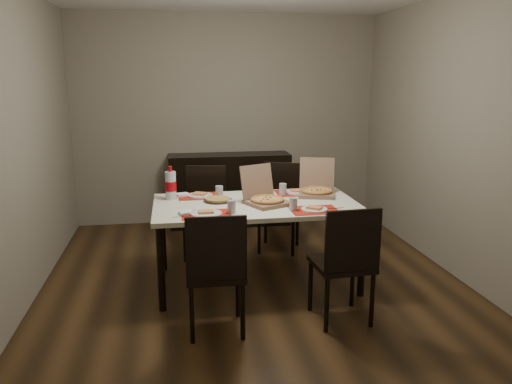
{
  "coord_description": "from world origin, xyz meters",
  "views": [
    {
      "loc": [
        -0.69,
        -4.32,
        1.85
      ],
      "look_at": [
        0.02,
        -0.09,
        0.85
      ],
      "focal_mm": 35.0,
      "sensor_mm": 36.0,
      "label": 1
    }
  ],
  "objects_px": {
    "chair_far_right": "(280,202)",
    "chair_near_left": "(216,268)",
    "dip_bowl": "(267,197)",
    "sideboard": "(230,190)",
    "dining_table": "(256,210)",
    "pizza_box_center": "(265,198)",
    "chair_near_right": "(346,260)",
    "soda_bottle": "(171,185)",
    "chair_far_left": "(205,207)"
  },
  "relations": [
    {
      "from": "dip_bowl",
      "to": "soda_bottle",
      "type": "height_order",
      "value": "soda_bottle"
    },
    {
      "from": "chair_near_left",
      "to": "chair_near_right",
      "type": "distance_m",
      "value": 0.97
    },
    {
      "from": "chair_near_right",
      "to": "pizza_box_center",
      "type": "height_order",
      "value": "pizza_box_center"
    },
    {
      "from": "dining_table",
      "to": "chair_far_left",
      "type": "xyz_separation_m",
      "value": [
        -0.4,
        0.83,
        -0.17
      ]
    },
    {
      "from": "sideboard",
      "to": "chair_far_right",
      "type": "height_order",
      "value": "chair_far_right"
    },
    {
      "from": "soda_bottle",
      "to": "pizza_box_center",
      "type": "bearing_deg",
      "value": -20.94
    },
    {
      "from": "dining_table",
      "to": "soda_bottle",
      "type": "relative_size",
      "value": 5.88
    },
    {
      "from": "dip_bowl",
      "to": "sideboard",
      "type": "bearing_deg",
      "value": 95.05
    },
    {
      "from": "pizza_box_center",
      "to": "dip_bowl",
      "type": "relative_size",
      "value": 3.55
    },
    {
      "from": "chair_near_left",
      "to": "chair_far_left",
      "type": "relative_size",
      "value": 1.0
    },
    {
      "from": "pizza_box_center",
      "to": "dip_bowl",
      "type": "distance_m",
      "value": 0.21
    },
    {
      "from": "chair_near_left",
      "to": "pizza_box_center",
      "type": "xyz_separation_m",
      "value": [
        0.52,
        0.84,
        0.29
      ]
    },
    {
      "from": "chair_far_left",
      "to": "pizza_box_center",
      "type": "distance_m",
      "value": 1.04
    },
    {
      "from": "dip_bowl",
      "to": "chair_near_right",
      "type": "bearing_deg",
      "value": -68.75
    },
    {
      "from": "dining_table",
      "to": "soda_bottle",
      "type": "bearing_deg",
      "value": 160.32
    },
    {
      "from": "chair_far_right",
      "to": "pizza_box_center",
      "type": "distance_m",
      "value": 1.05
    },
    {
      "from": "chair_near_left",
      "to": "soda_bottle",
      "type": "xyz_separation_m",
      "value": [
        -0.3,
        1.15,
        0.37
      ]
    },
    {
      "from": "chair_far_right",
      "to": "chair_near_left",
      "type": "bearing_deg",
      "value": -115.63
    },
    {
      "from": "dining_table",
      "to": "chair_near_left",
      "type": "bearing_deg",
      "value": -116.38
    },
    {
      "from": "sideboard",
      "to": "chair_far_left",
      "type": "distance_m",
      "value": 1.11
    },
    {
      "from": "pizza_box_center",
      "to": "chair_near_right",
      "type": "bearing_deg",
      "value": -61.25
    },
    {
      "from": "dining_table",
      "to": "chair_far_left",
      "type": "relative_size",
      "value": 1.94
    },
    {
      "from": "chair_near_right",
      "to": "dip_bowl",
      "type": "bearing_deg",
      "value": 111.25
    },
    {
      "from": "sideboard",
      "to": "pizza_box_center",
      "type": "relative_size",
      "value": 3.21
    },
    {
      "from": "chair_far_right",
      "to": "pizza_box_center",
      "type": "bearing_deg",
      "value": -109.82
    },
    {
      "from": "chair_near_left",
      "to": "dip_bowl",
      "type": "xyz_separation_m",
      "value": [
        0.57,
        1.04,
        0.25
      ]
    },
    {
      "from": "pizza_box_center",
      "to": "soda_bottle",
      "type": "xyz_separation_m",
      "value": [
        -0.82,
        0.31,
        0.08
      ]
    },
    {
      "from": "chair_far_right",
      "to": "pizza_box_center",
      "type": "relative_size",
      "value": 1.99
    },
    {
      "from": "chair_near_left",
      "to": "chair_near_right",
      "type": "relative_size",
      "value": 1.0
    },
    {
      "from": "sideboard",
      "to": "dip_bowl",
      "type": "height_order",
      "value": "sideboard"
    },
    {
      "from": "sideboard",
      "to": "dining_table",
      "type": "relative_size",
      "value": 0.83
    },
    {
      "from": "chair_far_left",
      "to": "soda_bottle",
      "type": "xyz_separation_m",
      "value": [
        -0.34,
        -0.56,
        0.37
      ]
    },
    {
      "from": "sideboard",
      "to": "chair_near_left",
      "type": "xyz_separation_m",
      "value": [
        -0.42,
        -2.76,
        0.06
      ]
    },
    {
      "from": "sideboard",
      "to": "dip_bowl",
      "type": "distance_m",
      "value": 1.76
    },
    {
      "from": "pizza_box_center",
      "to": "soda_bottle",
      "type": "relative_size",
      "value": 1.53
    },
    {
      "from": "chair_far_right",
      "to": "soda_bottle",
      "type": "xyz_separation_m",
      "value": [
        -1.16,
        -0.63,
        0.37
      ]
    },
    {
      "from": "chair_near_right",
      "to": "chair_far_left",
      "type": "distance_m",
      "value": 1.95
    },
    {
      "from": "soda_bottle",
      "to": "dining_table",
      "type": "bearing_deg",
      "value": -19.68
    },
    {
      "from": "chair_near_right",
      "to": "chair_far_right",
      "type": "relative_size",
      "value": 1.0
    },
    {
      "from": "dining_table",
      "to": "pizza_box_center",
      "type": "bearing_deg",
      "value": -32.15
    },
    {
      "from": "sideboard",
      "to": "chair_far_left",
      "type": "relative_size",
      "value": 1.61
    },
    {
      "from": "chair_far_left",
      "to": "dip_bowl",
      "type": "relative_size",
      "value": 7.06
    },
    {
      "from": "chair_far_left",
      "to": "dip_bowl",
      "type": "distance_m",
      "value": 0.9
    },
    {
      "from": "chair_far_left",
      "to": "pizza_box_center",
      "type": "height_order",
      "value": "pizza_box_center"
    },
    {
      "from": "dining_table",
      "to": "chair_far_left",
      "type": "bearing_deg",
      "value": 115.85
    },
    {
      "from": "chair_near_right",
      "to": "dip_bowl",
      "type": "relative_size",
      "value": 7.06
    },
    {
      "from": "chair_near_left",
      "to": "pizza_box_center",
      "type": "distance_m",
      "value": 1.03
    },
    {
      "from": "sideboard",
      "to": "chair_near_left",
      "type": "relative_size",
      "value": 1.61
    },
    {
      "from": "chair_near_right",
      "to": "chair_far_left",
      "type": "relative_size",
      "value": 1.0
    },
    {
      "from": "chair_far_right",
      "to": "dip_bowl",
      "type": "bearing_deg",
      "value": -110.79
    }
  ]
}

